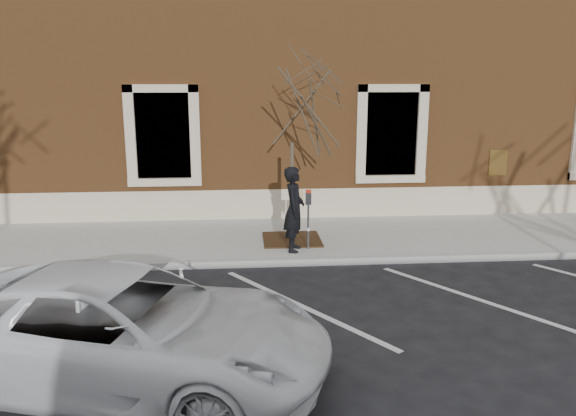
{
  "coord_description": "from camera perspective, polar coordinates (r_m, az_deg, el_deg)",
  "views": [
    {
      "loc": [
        -0.96,
        -11.22,
        3.84
      ],
      "look_at": [
        0.0,
        0.6,
        1.1
      ],
      "focal_mm": 35.0,
      "sensor_mm": 36.0,
      "label": 1
    }
  ],
  "objects": [
    {
      "name": "sapling",
      "position": [
        12.66,
        0.41,
        9.43
      ],
      "size": [
        2.49,
        2.49,
        4.15
      ],
      "color": "#473C2B",
      "rests_on": "sidewalk_near"
    },
    {
      "name": "ground",
      "position": [
        11.9,
        0.23,
        -5.82
      ],
      "size": [
        120.0,
        120.0,
        0.0
      ],
      "primitive_type": "plane",
      "color": "#28282B",
      "rests_on": "ground"
    },
    {
      "name": "sidewalk_near",
      "position": [
        13.54,
        -0.39,
        -3.14
      ],
      "size": [
        40.0,
        3.5,
        0.15
      ],
      "primitive_type": "cube",
      "color": "#BAB9AE",
      "rests_on": "ground"
    },
    {
      "name": "parking_stripes",
      "position": [
        9.85,
        1.34,
        -9.92
      ],
      "size": [
        28.0,
        4.4,
        0.01
      ],
      "primitive_type": null,
      "color": "silver",
      "rests_on": "ground"
    },
    {
      "name": "white_truck",
      "position": [
        7.57,
        -16.44,
        -11.72
      ],
      "size": [
        5.8,
        3.83,
        1.48
      ],
      "primitive_type": "imported",
      "rotation": [
        0.0,
        0.0,
        1.29
      ],
      "color": "white",
      "rests_on": "ground"
    },
    {
      "name": "curb_near",
      "position": [
        11.83,
        0.26,
        -5.55
      ],
      "size": [
        40.0,
        0.12,
        0.15
      ],
      "primitive_type": "cube",
      "color": "#9E9E99",
      "rests_on": "ground"
    },
    {
      "name": "building_civic",
      "position": [
        18.99,
        -1.79,
        13.47
      ],
      "size": [
        40.0,
        8.62,
        8.0
      ],
      "color": "brown",
      "rests_on": "ground"
    },
    {
      "name": "tree_grate",
      "position": [
        13.16,
        0.39,
        -3.2
      ],
      "size": [
        1.34,
        1.34,
        0.03
      ],
      "primitive_type": "cube",
      "color": "#3A2612",
      "rests_on": "sidewalk_near"
    },
    {
      "name": "man",
      "position": [
        12.14,
        0.63,
        -0.13
      ],
      "size": [
        0.57,
        0.75,
        1.86
      ],
      "primitive_type": "imported",
      "rotation": [
        0.0,
        0.0,
        1.37
      ],
      "color": "black",
      "rests_on": "sidewalk_near"
    },
    {
      "name": "parking_meter",
      "position": [
        12.26,
        2.08,
        -0.02
      ],
      "size": [
        0.12,
        0.09,
        1.33
      ],
      "rotation": [
        0.0,
        0.0,
        -0.42
      ],
      "color": "#595B60",
      "rests_on": "sidewalk_near"
    }
  ]
}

